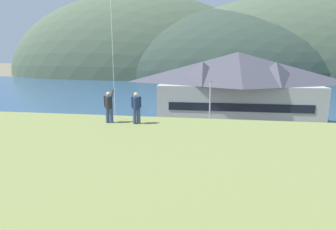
{
  "coord_description": "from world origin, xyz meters",
  "views": [
    {
      "loc": [
        4.35,
        -21.74,
        10.29
      ],
      "look_at": [
        -0.48,
        9.0,
        3.62
      ],
      "focal_mm": 29.98,
      "sensor_mm": 36.0,
      "label": 1
    }
  ],
  "objects_px": {
    "storage_shed_near_lot": "(64,135)",
    "parked_car_back_row_left": "(275,168)",
    "moored_boat_wharfside": "(168,105)",
    "parked_car_mid_row_near": "(310,152)",
    "harbor_lodge": "(237,86)",
    "parked_car_corner_spot": "(172,142)",
    "person_kite_flyer": "(109,106)",
    "parked_car_front_row_silver": "(250,149)",
    "moored_boat_outer_mooring": "(204,103)",
    "person_companion": "(136,107)",
    "parked_car_lone_by_shed": "(102,158)",
    "moored_boat_inner_slip": "(170,102)",
    "parking_light_pole": "(210,108)",
    "parked_car_front_row_red": "(151,168)",
    "wharf_dock": "(186,106)"
  },
  "relations": [
    {
      "from": "wharf_dock",
      "to": "parked_car_mid_row_near",
      "type": "relative_size",
      "value": 2.68
    },
    {
      "from": "moored_boat_inner_slip",
      "to": "parked_car_back_row_left",
      "type": "distance_m",
      "value": 37.02
    },
    {
      "from": "moored_boat_inner_slip",
      "to": "parked_car_mid_row_near",
      "type": "distance_m",
      "value": 34.73
    },
    {
      "from": "parked_car_front_row_red",
      "to": "person_companion",
      "type": "xyz_separation_m",
      "value": [
        0.73,
        -6.75,
        6.45
      ]
    },
    {
      "from": "parked_car_front_row_silver",
      "to": "parking_light_pole",
      "type": "distance_m",
      "value": 6.97
    },
    {
      "from": "parked_car_front_row_silver",
      "to": "parked_car_lone_by_shed",
      "type": "bearing_deg",
      "value": -161.13
    },
    {
      "from": "parked_car_front_row_silver",
      "to": "person_kite_flyer",
      "type": "relative_size",
      "value": 2.29
    },
    {
      "from": "parked_car_mid_row_near",
      "to": "moored_boat_outer_mooring",
      "type": "bearing_deg",
      "value": 110.84
    },
    {
      "from": "parked_car_back_row_left",
      "to": "parked_car_mid_row_near",
      "type": "height_order",
      "value": "same"
    },
    {
      "from": "parked_car_front_row_silver",
      "to": "person_kite_flyer",
      "type": "bearing_deg",
      "value": -126.2
    },
    {
      "from": "storage_shed_near_lot",
      "to": "parked_car_front_row_red",
      "type": "xyz_separation_m",
      "value": [
        9.9,
        -4.07,
        -1.3
      ]
    },
    {
      "from": "storage_shed_near_lot",
      "to": "parked_car_back_row_left",
      "type": "distance_m",
      "value": 20.28
    },
    {
      "from": "parked_car_lone_by_shed",
      "to": "person_companion",
      "type": "distance_m",
      "value": 12.07
    },
    {
      "from": "person_companion",
      "to": "parked_car_back_row_left",
      "type": "bearing_deg",
      "value": 41.75
    },
    {
      "from": "parked_car_front_row_silver",
      "to": "parked_car_corner_spot",
      "type": "distance_m",
      "value": 8.22
    },
    {
      "from": "harbor_lodge",
      "to": "parked_car_front_row_silver",
      "type": "relative_size",
      "value": 5.67
    },
    {
      "from": "parked_car_front_row_silver",
      "to": "parked_car_front_row_red",
      "type": "xyz_separation_m",
      "value": [
        -8.8,
        -6.41,
        0.0
      ]
    },
    {
      "from": "parked_car_mid_row_near",
      "to": "parking_light_pole",
      "type": "bearing_deg",
      "value": 155.43
    },
    {
      "from": "wharf_dock",
      "to": "moored_boat_inner_slip",
      "type": "relative_size",
      "value": 1.4
    },
    {
      "from": "parked_car_front_row_red",
      "to": "parked_car_back_row_left",
      "type": "bearing_deg",
      "value": 9.45
    },
    {
      "from": "moored_boat_outer_mooring",
      "to": "parked_car_lone_by_shed",
      "type": "xyz_separation_m",
      "value": [
        -8.23,
        -34.2,
        0.34
      ]
    },
    {
      "from": "moored_boat_outer_mooring",
      "to": "storage_shed_near_lot",
      "type": "bearing_deg",
      "value": -112.45
    },
    {
      "from": "wharf_dock",
      "to": "parked_car_front_row_red",
      "type": "height_order",
      "value": "parked_car_front_row_red"
    },
    {
      "from": "wharf_dock",
      "to": "parked_car_back_row_left",
      "type": "bearing_deg",
      "value": -71.9
    },
    {
      "from": "storage_shed_near_lot",
      "to": "parked_car_corner_spot",
      "type": "xyz_separation_m",
      "value": [
        10.56,
        3.41,
        -1.3
      ]
    },
    {
      "from": "parked_car_mid_row_near",
      "to": "parked_car_corner_spot",
      "type": "bearing_deg",
      "value": 175.68
    },
    {
      "from": "moored_boat_outer_mooring",
      "to": "person_companion",
      "type": "distance_m",
      "value": 43.25
    },
    {
      "from": "parked_car_mid_row_near",
      "to": "parked_car_lone_by_shed",
      "type": "xyz_separation_m",
      "value": [
        -19.44,
        -4.75,
        0.0
      ]
    },
    {
      "from": "parked_car_back_row_left",
      "to": "parking_light_pole",
      "type": "height_order",
      "value": "parking_light_pole"
    },
    {
      "from": "parked_car_mid_row_near",
      "to": "person_kite_flyer",
      "type": "distance_m",
      "value": 21.2
    },
    {
      "from": "parked_car_corner_spot",
      "to": "person_kite_flyer",
      "type": "relative_size",
      "value": 2.29
    },
    {
      "from": "wharf_dock",
      "to": "parked_car_lone_by_shed",
      "type": "distance_m",
      "value": 32.26
    },
    {
      "from": "harbor_lodge",
      "to": "parking_light_pole",
      "type": "distance_m",
      "value": 11.43
    },
    {
      "from": "parked_car_corner_spot",
      "to": "moored_boat_inner_slip",
      "type": "bearing_deg",
      "value": 99.01
    },
    {
      "from": "parked_car_front_row_silver",
      "to": "parked_car_lone_by_shed",
      "type": "xyz_separation_m",
      "value": [
        -13.78,
        -4.71,
        0.0
      ]
    },
    {
      "from": "harbor_lodge",
      "to": "parked_car_front_row_red",
      "type": "distance_m",
      "value": 23.67
    },
    {
      "from": "moored_boat_wharfside",
      "to": "parked_car_mid_row_near",
      "type": "relative_size",
      "value": 1.41
    },
    {
      "from": "parked_car_mid_row_near",
      "to": "parked_car_lone_by_shed",
      "type": "relative_size",
      "value": 1.02
    },
    {
      "from": "moored_boat_wharfside",
      "to": "person_companion",
      "type": "xyz_separation_m",
      "value": [
        4.23,
        -38.53,
        6.79
      ]
    },
    {
      "from": "harbor_lodge",
      "to": "parked_car_front_row_silver",
      "type": "distance_m",
      "value": 15.92
    },
    {
      "from": "parked_car_corner_spot",
      "to": "parked_car_back_row_left",
      "type": "height_order",
      "value": "same"
    },
    {
      "from": "parked_car_back_row_left",
      "to": "parked_car_front_row_red",
      "type": "bearing_deg",
      "value": -170.55
    },
    {
      "from": "parked_car_front_row_silver",
      "to": "parked_car_mid_row_near",
      "type": "bearing_deg",
      "value": 0.35
    },
    {
      "from": "harbor_lodge",
      "to": "wharf_dock",
      "type": "distance_m",
      "value": 15.71
    },
    {
      "from": "harbor_lodge",
      "to": "storage_shed_near_lot",
      "type": "bearing_deg",
      "value": -136.26
    },
    {
      "from": "moored_boat_inner_slip",
      "to": "moored_boat_outer_mooring",
      "type": "bearing_deg",
      "value": -0.45
    },
    {
      "from": "harbor_lodge",
      "to": "moored_boat_inner_slip",
      "type": "height_order",
      "value": "harbor_lodge"
    },
    {
      "from": "moored_boat_wharfside",
      "to": "person_kite_flyer",
      "type": "height_order",
      "value": "person_kite_flyer"
    },
    {
      "from": "parked_car_back_row_left",
      "to": "parked_car_mid_row_near",
      "type": "relative_size",
      "value": 0.99
    },
    {
      "from": "moored_boat_outer_mooring",
      "to": "moored_boat_inner_slip",
      "type": "bearing_deg",
      "value": 179.55
    }
  ]
}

